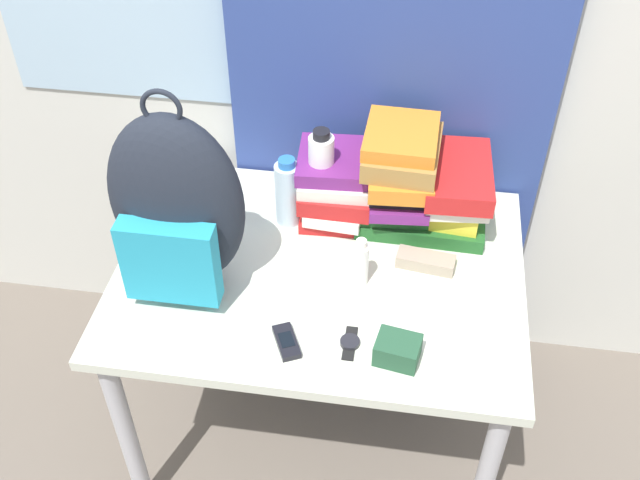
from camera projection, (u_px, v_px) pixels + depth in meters
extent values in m
cube|color=navy|center=(397.00, 3.00, 1.88)|extent=(0.90, 0.04, 2.50)
cube|color=beige|center=(320.00, 272.00, 1.96)|extent=(1.06, 0.79, 0.03)
cylinder|color=#B2B2B7|center=(127.00, 435.00, 2.00)|extent=(0.05, 0.05, 0.68)
cylinder|color=#B2B2B7|center=(195.00, 262.00, 2.50)|extent=(0.05, 0.05, 0.68)
cylinder|color=#B2B2B7|center=(481.00, 292.00, 2.40)|extent=(0.05, 0.05, 0.68)
ellipsoid|color=#1E232D|center=(177.00, 203.00, 1.77)|extent=(0.33, 0.17, 0.49)
cube|color=teal|center=(170.00, 262.00, 1.76)|extent=(0.23, 0.06, 0.22)
torus|color=#1E232D|center=(161.00, 108.00, 1.59)|extent=(0.09, 0.01, 0.09)
cube|color=red|center=(337.00, 203.00, 2.12)|extent=(0.20, 0.26, 0.03)
cube|color=silver|center=(340.00, 196.00, 2.10)|extent=(0.17, 0.28, 0.03)
cube|color=red|center=(339.00, 185.00, 2.07)|extent=(0.20, 0.25, 0.05)
cube|color=silver|center=(338.00, 173.00, 2.04)|extent=(0.21, 0.23, 0.03)
cube|color=#6B2370|center=(339.00, 162.00, 2.02)|extent=(0.23, 0.22, 0.04)
cube|color=#1E5623|center=(395.00, 210.00, 2.09)|extent=(0.20, 0.23, 0.04)
cube|color=#1E5623|center=(395.00, 195.00, 2.07)|extent=(0.21, 0.25, 0.05)
cube|color=#6B2370|center=(398.00, 188.00, 2.03)|extent=(0.18, 0.29, 0.03)
cube|color=black|center=(399.00, 176.00, 2.02)|extent=(0.17, 0.26, 0.03)
cube|color=orange|center=(401.00, 167.00, 1.99)|extent=(0.19, 0.29, 0.05)
cube|color=olive|center=(403.00, 152.00, 1.95)|extent=(0.20, 0.25, 0.06)
cube|color=orange|center=(402.00, 136.00, 1.92)|extent=(0.19, 0.22, 0.04)
cube|color=#1E5623|center=(451.00, 214.00, 2.08)|extent=(0.19, 0.27, 0.04)
cube|color=yellow|center=(451.00, 201.00, 2.05)|extent=(0.18, 0.22, 0.06)
cube|color=silver|center=(454.00, 188.00, 2.01)|extent=(0.19, 0.26, 0.03)
cube|color=red|center=(458.00, 175.00, 1.98)|extent=(0.19, 0.29, 0.06)
cylinder|color=silver|center=(288.00, 194.00, 2.03)|extent=(0.07, 0.07, 0.19)
cylinder|color=#286BB7|center=(287.00, 163.00, 1.96)|extent=(0.05, 0.05, 0.02)
cylinder|color=white|center=(321.00, 179.00, 2.02)|extent=(0.07, 0.07, 0.26)
cylinder|color=black|center=(321.00, 134.00, 1.92)|extent=(0.04, 0.04, 0.02)
cylinder|color=white|center=(360.00, 265.00, 1.87)|extent=(0.04, 0.04, 0.12)
cylinder|color=white|center=(361.00, 244.00, 1.83)|extent=(0.03, 0.03, 0.02)
cube|color=black|center=(287.00, 342.00, 1.76)|extent=(0.09, 0.11, 0.02)
cube|color=black|center=(286.00, 339.00, 1.75)|extent=(0.05, 0.06, 0.00)
cube|color=gray|center=(426.00, 261.00, 1.95)|extent=(0.16, 0.08, 0.04)
cube|color=#234C33|center=(398.00, 350.00, 1.71)|extent=(0.11, 0.10, 0.06)
cube|color=black|center=(350.00, 343.00, 1.76)|extent=(0.03, 0.10, 0.00)
cylinder|color=#232328|center=(350.00, 342.00, 1.76)|extent=(0.05, 0.05, 0.01)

